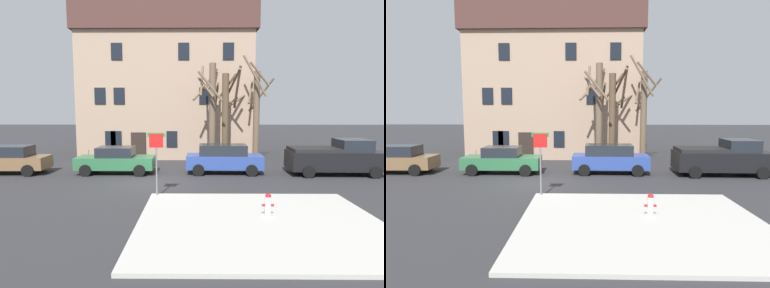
{
  "view_description": "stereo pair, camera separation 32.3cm",
  "coord_description": "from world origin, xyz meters",
  "views": [
    {
      "loc": [
        2.39,
        -16.29,
        3.89
      ],
      "look_at": [
        2.2,
        2.39,
        1.8
      ],
      "focal_mm": 29.9,
      "sensor_mm": 36.0,
      "label": 1
    },
    {
      "loc": [
        2.71,
        -16.28,
        3.89
      ],
      "look_at": [
        2.2,
        2.39,
        1.8
      ],
      "focal_mm": 29.9,
      "sensor_mm": 36.0,
      "label": 2
    }
  ],
  "objects": [
    {
      "name": "fire_hydrant",
      "position": [
        4.96,
        -5.33,
        0.54
      ],
      "size": [
        0.42,
        0.22,
        0.8
      ],
      "color": "silver",
      "rests_on": "sidewalk_slab"
    },
    {
      "name": "car_green_sedan",
      "position": [
        -2.34,
        2.51,
        0.81
      ],
      "size": [
        4.58,
        1.95,
        1.61
      ],
      "color": "#2D6B42",
      "rests_on": "ground_plane"
    },
    {
      "name": "pickup_truck_black",
      "position": [
        10.66,
        2.34,
        1.02
      ],
      "size": [
        5.45,
        2.36,
        2.1
      ],
      "color": "black",
      "rests_on": "ground_plane"
    },
    {
      "name": "street_sign_pole",
      "position": [
        0.71,
        -2.64,
        1.99
      ],
      "size": [
        0.76,
        0.07,
        2.85
      ],
      "color": "slate",
      "rests_on": "ground_plane"
    },
    {
      "name": "car_blue_wagon",
      "position": [
        4.11,
        2.65,
        0.9
      ],
      "size": [
        4.54,
        2.03,
        1.74
      ],
      "color": "#2D4799",
      "rests_on": "ground_plane"
    },
    {
      "name": "sidewalk_slab",
      "position": [
        4.57,
        -5.9,
        0.06
      ],
      "size": [
        8.21,
        6.93,
        0.12
      ],
      "primitive_type": "cube",
      "color": "#B7B5AD",
      "rests_on": "ground_plane"
    },
    {
      "name": "tree_bare_mid",
      "position": [
        4.42,
        5.7,
        3.5
      ],
      "size": [
        2.76,
        2.57,
        6.77
      ],
      "color": "brown",
      "rests_on": "ground_plane"
    },
    {
      "name": "tree_bare_far",
      "position": [
        6.64,
        6.29,
        3.64
      ],
      "size": [
        3.37,
        3.16,
        7.47
      ],
      "color": "brown",
      "rests_on": "ground_plane"
    },
    {
      "name": "ground_plane",
      "position": [
        0.0,
        0.0,
        0.0
      ],
      "size": [
        120.0,
        120.0,
        0.0
      ],
      "primitive_type": "plane",
      "color": "#2D2D30"
    },
    {
      "name": "bicycle_leaning",
      "position": [
        -4.75,
        5.33,
        0.37
      ],
      "size": [
        1.73,
        0.39,
        1.03
      ],
      "color": "black",
      "rests_on": "ground_plane"
    },
    {
      "name": "tree_bare_near",
      "position": [
        3.53,
        4.87,
        3.76
      ],
      "size": [
        3.06,
        2.81,
        6.81
      ],
      "color": "brown",
      "rests_on": "ground_plane"
    },
    {
      "name": "building_main",
      "position": [
        0.12,
        11.39,
        6.08
      ],
      "size": [
        13.8,
        8.35,
        11.98
      ],
      "color": "tan",
      "rests_on": "ground_plane"
    },
    {
      "name": "car_brown_wagon",
      "position": [
        -8.85,
        2.41,
        0.88
      ],
      "size": [
        4.79,
        1.99,
        1.67
      ],
      "color": "brown",
      "rests_on": "ground_plane"
    }
  ]
}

